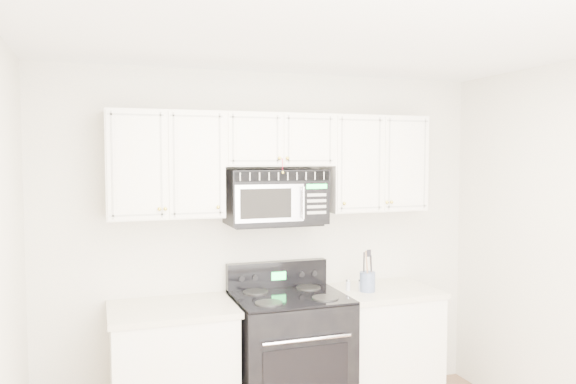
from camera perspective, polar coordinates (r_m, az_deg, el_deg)
name	(u,v)px	position (r m, az deg, el deg)	size (l,w,h in m)	color
room	(374,290)	(2.82, 8.70, -9.79)	(3.51, 3.51, 2.61)	brown
base_cabinet_left	(173,376)	(4.18, -11.61, -17.84)	(0.86, 0.65, 0.92)	#EEE6D0
base_cabinet_right	(378,350)	(4.65, 9.16, -15.60)	(0.86, 0.65, 0.92)	#EEE6D0
range	(289,355)	(4.32, 0.14, -16.24)	(0.80, 0.73, 1.13)	black
upper_cabinets	(276,159)	(4.21, -1.25, 3.37)	(2.44, 0.37, 0.75)	#EEE6D0
microwave	(276,197)	(4.20, -1.28, -0.47)	(0.73, 0.42, 0.40)	black
utensil_crock	(367,281)	(4.39, 8.08, -8.94)	(0.12, 0.12, 0.32)	slate
shaker_salt	(348,285)	(4.40, 6.13, -9.37)	(0.04, 0.04, 0.09)	#B1AFC1
shaker_pepper	(361,285)	(4.40, 7.41, -9.36)	(0.04, 0.04, 0.09)	#B1AFC1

